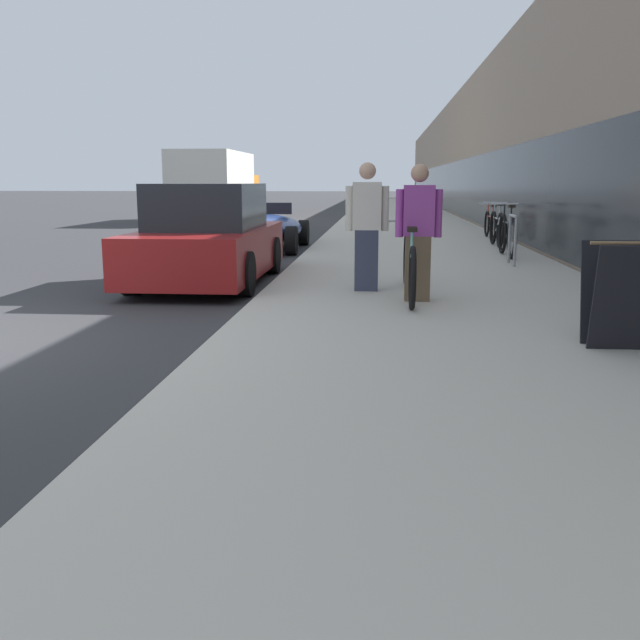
# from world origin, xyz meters

# --- Properties ---
(sidewalk_slab) EXTENTS (4.63, 70.00, 0.11)m
(sidewalk_slab) POSITION_xyz_m (5.44, 21.00, 0.05)
(sidewalk_slab) COLOR #BCB5A5
(sidewalk_slab) RESTS_ON ground
(storefront_facade) EXTENTS (10.01, 70.00, 5.25)m
(storefront_facade) POSITION_xyz_m (12.79, 29.00, 2.62)
(storefront_facade) COLOR gray
(storefront_facade) RESTS_ON ground
(tandem_bicycle) EXTENTS (0.52, 2.67, 0.89)m
(tandem_bicycle) POSITION_xyz_m (5.00, 2.82, 0.49)
(tandem_bicycle) COLOR black
(tandem_bicycle) RESTS_ON sidewalk_slab
(person_rider) EXTENTS (0.54, 0.21, 1.59)m
(person_rider) POSITION_xyz_m (5.08, 2.48, 0.90)
(person_rider) COLOR brown
(person_rider) RESTS_ON sidewalk_slab
(person_bystander) EXTENTS (0.55, 0.22, 1.62)m
(person_bystander) POSITION_xyz_m (4.47, 3.24, 0.92)
(person_bystander) COLOR #33384C
(person_bystander) RESTS_ON sidewalk_slab
(bike_rack_hoop) EXTENTS (0.05, 0.60, 0.84)m
(bike_rack_hoop) POSITION_xyz_m (6.86, 6.35, 0.62)
(bike_rack_hoop) COLOR gray
(bike_rack_hoop) RESTS_ON sidewalk_slab
(cruiser_bike_nearest) EXTENTS (0.52, 1.80, 0.98)m
(cruiser_bike_nearest) POSITION_xyz_m (7.02, 7.79, 0.52)
(cruiser_bike_nearest) COLOR black
(cruiser_bike_nearest) RESTS_ON sidewalk_slab
(cruiser_bike_middle) EXTENTS (0.52, 1.72, 0.95)m
(cruiser_bike_middle) POSITION_xyz_m (7.15, 9.89, 0.50)
(cruiser_bike_middle) COLOR black
(cruiser_bike_middle) RESTS_ON sidewalk_slab
(cruiser_bike_farthest) EXTENTS (0.52, 1.81, 0.84)m
(cruiser_bike_farthest) POSITION_xyz_m (7.35, 12.11, 0.46)
(cruiser_bike_farthest) COLOR black
(cruiser_bike_farthest) RESTS_ON sidewalk_slab
(sandwich_board_sign) EXTENTS (0.56, 0.56, 0.90)m
(sandwich_board_sign) POSITION_xyz_m (6.67, 0.19, 0.56)
(sandwich_board_sign) COLOR black
(sandwich_board_sign) RESTS_ON sidewalk_slab
(parked_sedan_curbside) EXTENTS (1.74, 4.03, 1.46)m
(parked_sedan_curbside) POSITION_xyz_m (2.10, 4.46, 0.66)
(parked_sedan_curbside) COLOR maroon
(parked_sedan_curbside) RESTS_ON ground
(vintage_roadster_curbside) EXTENTS (1.79, 4.08, 1.02)m
(vintage_roadster_curbside) POSITION_xyz_m (2.03, 9.82, 0.45)
(vintage_roadster_curbside) COLOR navy
(vintage_roadster_curbside) RESTS_ON ground
(moving_truck) EXTENTS (2.35, 7.00, 2.60)m
(moving_truck) POSITION_xyz_m (-1.77, 21.79, 1.33)
(moving_truck) COLOR orange
(moving_truck) RESTS_ON ground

